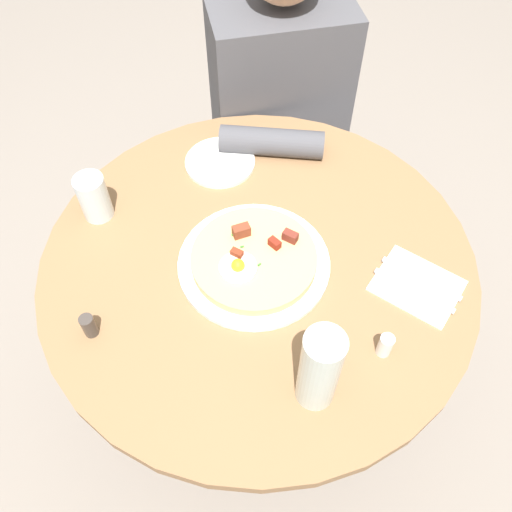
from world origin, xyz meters
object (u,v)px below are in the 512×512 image
person_seated (277,137)px  knife (421,279)px  water_glass (94,197)px  salt_shaker (385,345)px  pizza_plate (254,263)px  dining_table (258,297)px  breakfast_pizza (253,258)px  fork (414,290)px  pepper_shaker (89,326)px  water_bottle (319,369)px  bread_plate (220,162)px

person_seated → knife: size_ratio=6.31×
water_glass → salt_shaker: (-0.52, 0.47, -0.03)m
pizza_plate → knife: bearing=161.6°
dining_table → salt_shaker: 0.38m
dining_table → person_seated: size_ratio=0.84×
breakfast_pizza → water_glass: bearing=-34.0°
fork → pepper_shaker: 0.66m
dining_table → water_bottle: 0.42m
pizza_plate → pepper_shaker: size_ratio=6.03×
breakfast_pizza → fork: breakfast_pizza is taller
dining_table → pepper_shaker: size_ratio=17.51×
pizza_plate → fork: pizza_plate is taller
breakfast_pizza → knife: breakfast_pizza is taller
bread_plate → pepper_shaker: size_ratio=3.20×
fork → water_glass: size_ratio=1.60×
breakfast_pizza → water_bottle: (-0.05, 0.31, 0.08)m
water_glass → water_bottle: 0.64m
dining_table → pepper_shaker: (0.36, 0.11, 0.19)m
dining_table → breakfast_pizza: 0.19m
breakfast_pizza → bread_plate: bearing=-86.6°
dining_table → salt_shaker: (-0.19, 0.27, 0.19)m
breakfast_pizza → knife: 0.36m
dining_table → bread_plate: bread_plate is taller
person_seated → water_glass: 0.70m
bread_plate → water_glass: size_ratio=1.55×
person_seated → pepper_shaker: 0.91m
pizza_plate → bread_plate: pizza_plate is taller
knife → salt_shaker: 0.20m
salt_shaker → person_seated: bearing=-89.8°
person_seated → bread_plate: 0.41m
person_seated → salt_shaker: size_ratio=20.85×
bread_plate → fork: bread_plate is taller
dining_table → knife: (-0.33, 0.13, 0.17)m
pizza_plate → pepper_shaker: 0.36m
water_glass → water_bottle: size_ratio=0.55×
pizza_plate → fork: (-0.31, 0.14, 0.00)m
salt_shaker → knife: bearing=-133.9°
fork → water_glass: (0.63, -0.35, 0.05)m
fork → salt_shaker: size_ratio=3.31×
dining_table → breakfast_pizza: breakfast_pizza is taller
person_seated → pizza_plate: size_ratio=3.46×
person_seated → salt_shaker: person_seated is taller
knife → water_glass: water_glass is taller
dining_table → water_bottle: water_bottle is taller
knife → water_glass: 0.74m
dining_table → person_seated: 0.61m
breakfast_pizza → pepper_shaker: 0.36m
fork → salt_shaker: (0.11, 0.12, 0.02)m
salt_shaker → water_bottle: bearing=18.9°
knife → pepper_shaker: 0.69m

